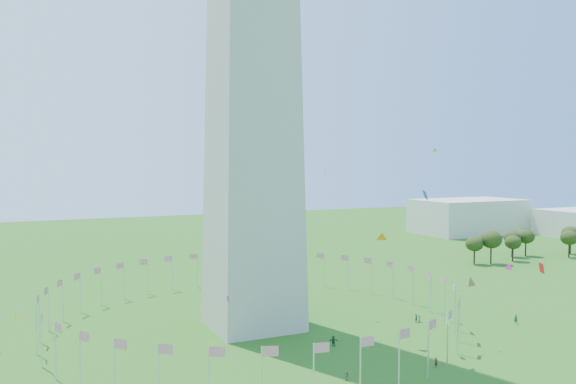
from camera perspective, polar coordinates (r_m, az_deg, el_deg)
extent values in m
cylinder|color=silver|center=(135.31, 12.59, -9.29)|extent=(0.24, 0.24, 9.00)
cylinder|color=silver|center=(140.39, 10.64, -8.83)|extent=(0.24, 0.24, 9.00)
cylinder|color=silver|center=(144.79, 8.47, -8.45)|extent=(0.24, 0.24, 9.00)
cylinder|color=silver|center=(148.46, 6.15, -8.16)|extent=(0.24, 0.24, 9.00)
cylinder|color=silver|center=(151.33, 3.71, -7.94)|extent=(0.24, 0.24, 9.00)
cylinder|color=silver|center=(153.37, 1.18, -7.79)|extent=(0.24, 0.24, 9.00)
cylinder|color=silver|center=(154.55, -1.40, -7.70)|extent=(0.24, 0.24, 9.00)
cylinder|color=silver|center=(154.85, -4.00, -7.69)|extent=(0.24, 0.24, 9.00)
cylinder|color=silver|center=(154.26, -6.60, -7.74)|extent=(0.24, 0.24, 9.00)
cylinder|color=silver|center=(152.81, -9.17, -7.86)|extent=(0.24, 0.24, 9.00)
cylinder|color=silver|center=(150.49, -11.67, -8.05)|extent=(0.24, 0.24, 9.00)
cylinder|color=silver|center=(147.36, -14.08, -8.31)|extent=(0.24, 0.24, 9.00)
cylinder|color=silver|center=(143.45, -16.35, -8.65)|extent=(0.24, 0.24, 9.00)
cylinder|color=silver|center=(138.82, -18.45, -9.06)|extent=(0.24, 0.24, 9.00)
cylinder|color=silver|center=(133.54, -20.33, -9.56)|extent=(0.24, 0.24, 9.00)
cylinder|color=silver|center=(127.71, -21.92, -10.16)|extent=(0.24, 0.24, 9.00)
cylinder|color=silver|center=(121.44, -23.16, -10.86)|extent=(0.24, 0.24, 9.00)
cylinder|color=silver|center=(114.86, -23.95, -11.66)|extent=(0.24, 0.24, 9.00)
cylinder|color=silver|center=(108.13, -24.20, -12.57)|extent=(0.24, 0.24, 9.00)
cylinder|color=silver|center=(101.46, -23.77, -13.59)|extent=(0.24, 0.24, 9.00)
cylinder|color=silver|center=(95.06, -22.54, -14.69)|extent=(0.24, 0.24, 9.00)
cylinder|color=silver|center=(89.23, -20.37, -15.82)|extent=(0.24, 0.24, 9.00)
cylinder|color=silver|center=(84.26, -17.19, -16.90)|extent=(0.24, 0.24, 9.00)
cylinder|color=silver|center=(80.49, -13.02, -17.81)|extent=(0.24, 0.24, 9.00)
cylinder|color=silver|center=(78.21, -8.06, -18.39)|extent=(0.24, 0.24, 9.00)
cylinder|color=silver|center=(77.62, -2.67, -18.53)|extent=(0.24, 0.24, 9.00)
cylinder|color=silver|center=(78.77, 2.63, -18.21)|extent=(0.24, 0.24, 9.00)
cylinder|color=silver|center=(81.56, 7.37, -17.47)|extent=(0.24, 0.24, 9.00)
cylinder|color=silver|center=(85.75, 11.22, -16.47)|extent=(0.24, 0.24, 9.00)
cylinder|color=silver|center=(91.03, 14.06, -15.35)|extent=(0.24, 0.24, 9.00)
cylinder|color=silver|center=(97.08, 15.90, -14.21)|extent=(0.24, 0.24, 9.00)
cylinder|color=silver|center=(103.59, 16.85, -13.13)|extent=(0.24, 0.24, 9.00)
cylinder|color=silver|center=(110.31, 17.04, -12.14)|extent=(0.24, 0.24, 9.00)
cylinder|color=silver|center=(117.01, 16.60, -11.27)|extent=(0.24, 0.24, 9.00)
cylinder|color=silver|center=(123.51, 15.65, -10.50)|extent=(0.24, 0.24, 9.00)
cylinder|color=silver|center=(129.65, 14.29, -9.85)|extent=(0.24, 0.24, 9.00)
cube|color=beige|center=(281.05, 17.83, -2.35)|extent=(50.00, 30.00, 16.00)
imported|color=#74685C|center=(89.80, 5.96, -18.07)|extent=(0.99, 1.04, 1.52)
imported|color=#193F24|center=(104.78, 4.63, -14.85)|extent=(1.92, 1.23, 1.92)
imported|color=#5A141D|center=(97.63, 14.81, -16.38)|extent=(0.61, 0.43, 1.59)
imported|color=#1A4327|center=(121.90, 12.90, -12.38)|extent=(0.74, 0.56, 1.83)
imported|color=#746A5C|center=(122.40, 13.19, -12.38)|extent=(0.87, 0.94, 1.60)
imported|color=#1B452D|center=(127.02, 22.15, -11.88)|extent=(0.84, 0.81, 1.94)
plane|color=orange|center=(105.64, 9.50, -4.59)|extent=(1.62, 2.05, 2.14)
plane|color=#CC2699|center=(92.25, -6.11, -10.76)|extent=(1.10, 0.51, 1.15)
plane|color=blue|center=(88.68, 13.77, -0.30)|extent=(1.42, 1.31, 1.71)
plane|color=red|center=(125.72, 3.78, 2.15)|extent=(0.14, 1.26, 1.25)
plane|color=red|center=(90.06, 24.36, -7.06)|extent=(0.81, 1.72, 1.67)
plane|color=#CC2699|center=(116.04, 21.52, -7.13)|extent=(0.27, 1.61, 1.61)
plane|color=white|center=(102.57, 15.92, -12.33)|extent=(1.84, 0.65, 1.95)
plane|color=yellow|center=(112.97, -25.96, -11.25)|extent=(0.48, 1.74, 1.68)
plane|color=orange|center=(123.35, 14.69, 4.13)|extent=(1.02, 0.24, 1.01)
plane|color=#CC2699|center=(107.72, 18.14, -8.77)|extent=(1.95, 0.72, 1.83)
ellipsoid|color=#304416|center=(194.32, 18.41, -5.68)|extent=(5.72, 5.72, 8.94)
ellipsoid|color=#304416|center=(196.73, 19.93, -5.33)|extent=(6.92, 6.92, 10.81)
ellipsoid|color=#304416|center=(204.96, 21.88, -5.36)|extent=(5.47, 5.47, 8.55)
ellipsoid|color=#304416|center=(213.91, 21.82, -4.94)|extent=(5.86, 5.86, 9.15)
ellipsoid|color=#304416|center=(218.15, 23.00, -4.79)|extent=(5.98, 5.98, 9.34)
ellipsoid|color=#304416|center=(220.71, 26.66, -4.77)|extent=(6.00, 6.00, 9.38)
ellipsoid|color=#304416|center=(229.84, 26.77, -4.41)|extent=(6.39, 6.39, 9.99)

